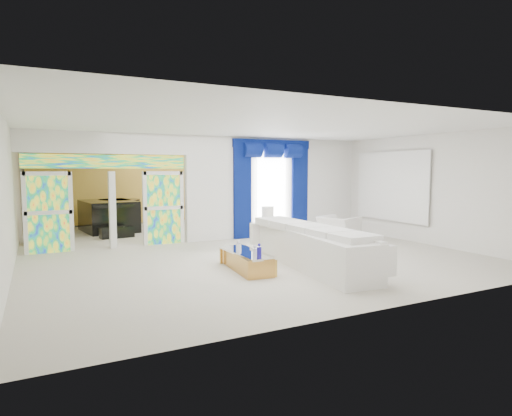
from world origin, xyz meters
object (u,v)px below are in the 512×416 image
coffee_table (247,261)px  console_table (276,231)px  armchair (339,228)px  grand_piano (109,216)px  white_sofa (310,248)px

coffee_table → console_table: size_ratio=1.50×
armchair → grand_piano: (-5.79, 4.84, 0.17)m
white_sofa → grand_piano: size_ratio=1.99×
console_table → armchair: armchair is taller
white_sofa → grand_piano: bearing=117.6°
grand_piano → coffee_table: bearing=-84.0°
console_table → grand_piano: bearing=140.1°
coffee_table → console_table: 4.43m
console_table → armchair: 1.87m
coffee_table → grand_piano: size_ratio=0.81×
console_table → grand_piano: 5.69m
white_sofa → console_table: bearing=76.2°
console_table → armchair: (1.44, -1.19, 0.15)m
white_sofa → console_table: white_sofa is taller
white_sofa → armchair: size_ratio=3.89×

